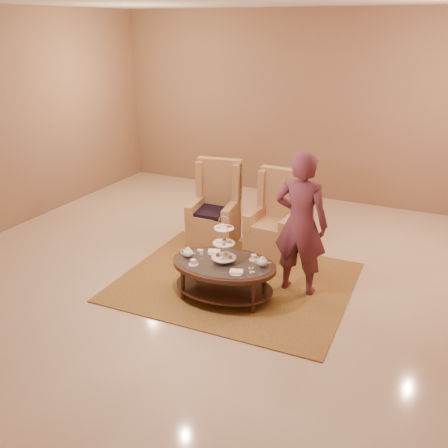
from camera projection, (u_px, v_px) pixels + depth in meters
The scene contains 8 objects.
ground at pixel (218, 281), 6.69m from camera, with size 8.00×8.00×0.00m, color beige.
ceiling at pixel (218, 281), 6.69m from camera, with size 8.00×8.00×0.02m, color beige.
wall_back at pixel (312, 107), 9.39m from camera, with size 8.00×0.04×3.50m, color #8F674E.
rug at pixel (235, 281), 6.67m from camera, with size 3.03×2.55×0.02m.
tea_table at pixel (224, 269), 6.15m from camera, with size 1.39×1.02×1.10m.
armchair_left at pixel (216, 215), 7.80m from camera, with size 0.79×0.81×1.29m.
armchair_right at pixel (276, 225), 7.44m from camera, with size 0.71×0.74×1.25m.
person at pixel (301, 224), 6.12m from camera, with size 0.69×0.46×1.86m.
Camera 1 is at (2.63, -5.31, 3.20)m, focal length 40.00 mm.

